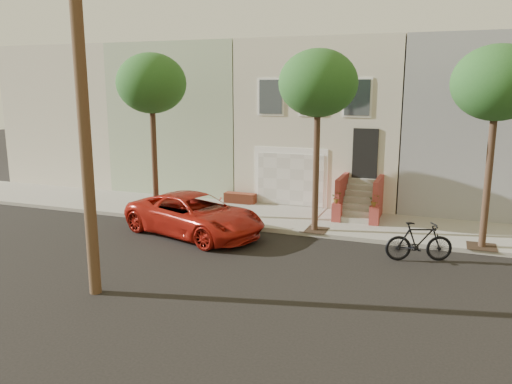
% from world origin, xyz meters
% --- Properties ---
extents(ground, '(90.00, 90.00, 0.00)m').
position_xyz_m(ground, '(0.00, 0.00, 0.00)').
color(ground, black).
rests_on(ground, ground).
extents(sidewalk, '(40.00, 3.70, 0.15)m').
position_xyz_m(sidewalk, '(0.00, 5.35, 0.07)').
color(sidewalk, '#9B998D').
rests_on(sidewalk, ground).
extents(house_row, '(33.10, 11.70, 7.00)m').
position_xyz_m(house_row, '(0.00, 11.19, 3.64)').
color(house_row, beige).
rests_on(house_row, sidewalk).
extents(tree_left, '(2.70, 2.57, 6.30)m').
position_xyz_m(tree_left, '(-5.50, 3.90, 5.26)').
color(tree_left, '#2D2116').
rests_on(tree_left, sidewalk).
extents(tree_mid, '(2.70, 2.57, 6.30)m').
position_xyz_m(tree_mid, '(1.00, 3.90, 5.26)').
color(tree_mid, '#2D2116').
rests_on(tree_mid, sidewalk).
extents(tree_right, '(2.70, 2.57, 6.30)m').
position_xyz_m(tree_right, '(6.50, 3.90, 5.26)').
color(tree_right, '#2D2116').
rests_on(tree_right, sidewalk).
extents(pickup_truck, '(5.77, 3.88, 1.47)m').
position_xyz_m(pickup_truck, '(-2.98, 2.33, 0.73)').
color(pickup_truck, '#AA1C12').
rests_on(pickup_truck, ground).
extents(motorcycle, '(2.09, 1.21, 1.21)m').
position_xyz_m(motorcycle, '(4.64, 2.24, 0.61)').
color(motorcycle, black).
rests_on(motorcycle, ground).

